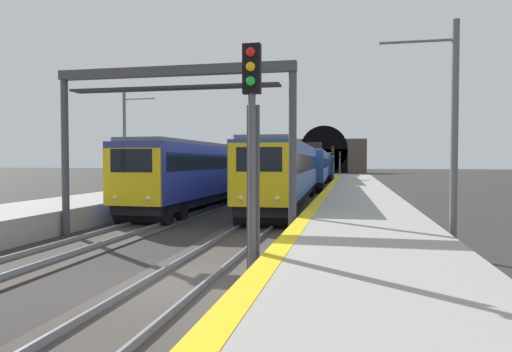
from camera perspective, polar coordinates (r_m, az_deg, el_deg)
The scene contains 13 objects.
ground_plane at distance 11.36m, azimuth -9.50°, elevation -13.17°, with size 320.00×320.00×0.00m, color #302D2B.
platform_right at distance 10.53m, azimuth 13.84°, elevation -11.68°, with size 112.00×4.46×0.97m, color #9E9B93.
platform_right_edge_strip at distance 10.53m, azimuth 2.89°, elevation -8.89°, with size 112.00×0.50×0.01m, color yellow.
track_main_line at distance 11.35m, azimuth -9.50°, elevation -12.97°, with size 160.00×2.68×0.21m.
train_main_approaching at distance 50.52m, azimuth 7.15°, elevation 1.19°, with size 64.09×3.31×4.94m.
train_adjacent_platform at distance 40.73m, azimuth -1.14°, elevation 0.99°, with size 42.49×3.34×4.90m.
railway_signal_near at distance 9.84m, azimuth -0.50°, elevation 3.75°, with size 0.39×0.38×5.41m.
railway_signal_mid at distance 53.32m, azimuth 9.44°, elevation 1.78°, with size 0.39×0.38×4.67m.
railway_signal_far at distance 87.44m, azimuth 10.31°, elevation 1.82°, with size 0.39×0.38×4.70m.
overhead_signal_gantry at distance 17.56m, azimuth -10.26°, elevation 8.43°, with size 0.70×9.23×6.43m.
tunnel_portal at distance 113.95m, azimuth 8.40°, elevation 2.48°, with size 2.95×20.28×11.42m.
catenary_mast_near at distance 15.16m, azimuth 23.12°, elevation 4.60°, with size 0.22×2.33×7.17m.
catenary_mast_far at distance 34.67m, azimuth -15.85°, elevation 3.75°, with size 0.22×2.48×7.96m.
Camera 1 is at (-10.23, -3.98, 2.95)m, focal length 32.42 mm.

